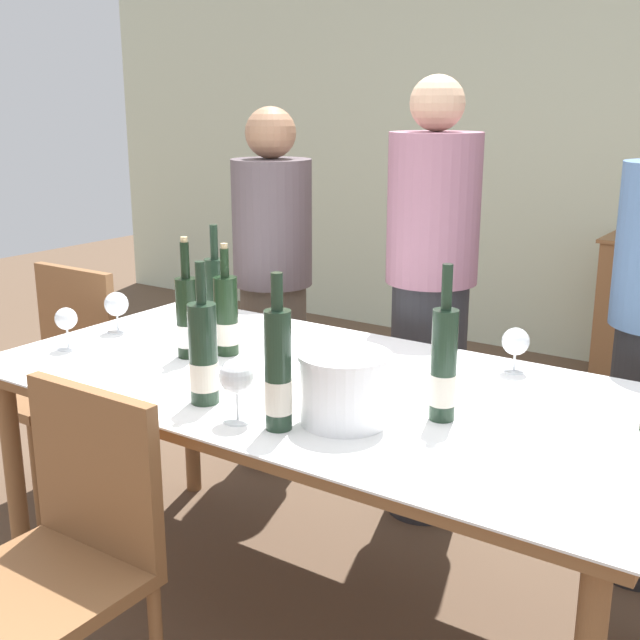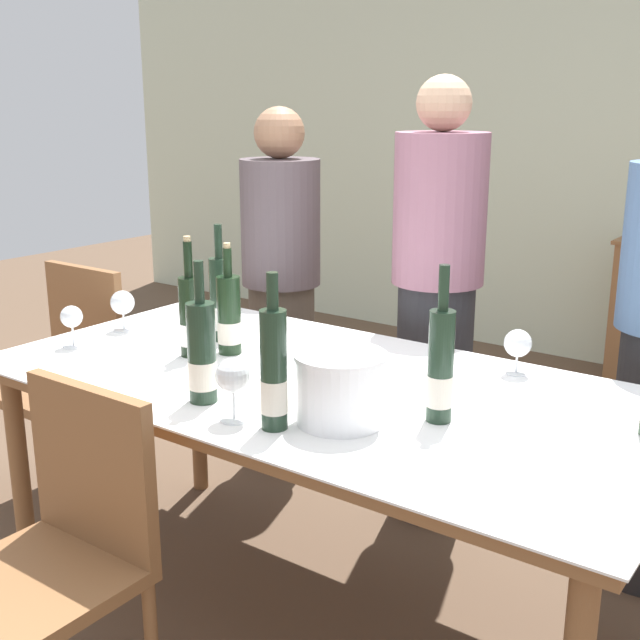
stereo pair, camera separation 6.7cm
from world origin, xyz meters
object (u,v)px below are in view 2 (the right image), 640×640
ice_bucket (340,386)px  wine_glass_3 (518,344)px  dining_table (320,402)px  chair_left_end (66,367)px  chair_near_front (60,544)px  wine_bottle_0 (440,368)px  wine_bottle_2 (190,317)px  wine_glass_1 (123,304)px  wine_bottle_5 (274,372)px  wine_bottle_4 (229,317)px  wine_glass_0 (72,319)px  person_host (281,293)px  wine_bottle_3 (202,355)px  person_guest_left (436,308)px  wine_bottle_1 (220,301)px  wine_glass_2 (234,377)px

ice_bucket → wine_glass_3: (0.21, 0.61, -0.00)m
ice_bucket → dining_table: bearing=135.1°
ice_bucket → chair_left_end: 1.58m
wine_glass_3 → chair_near_front: size_ratio=0.15×
wine_bottle_0 → wine_bottle_2: wine_bottle_0 is taller
wine_glass_1 → wine_glass_3: wine_glass_1 is taller
wine_glass_1 → chair_near_front: (0.62, -0.76, -0.35)m
wine_bottle_5 → chair_left_end: (-1.40, 0.43, -0.38)m
wine_bottle_0 → wine_bottle_4: 0.81m
wine_bottle_4 → wine_bottle_0: bearing=-8.0°
wine_glass_0 → chair_left_end: 0.63m
wine_bottle_5 → wine_glass_1: 1.04m
chair_near_front → wine_glass_3: bearing=59.2°
person_host → wine_glass_0: bearing=-92.7°
wine_glass_3 → chair_left_end: bearing=-170.1°
ice_bucket → wine_glass_3: ice_bucket is taller
wine_bottle_4 → ice_bucket: bearing=-23.7°
chair_near_front → wine_glass_0: bearing=138.8°
wine_bottle_0 → wine_bottle_5: (-0.30, -0.28, 0.00)m
ice_bucket → wine_glass_1: (-1.08, 0.24, -0.00)m
wine_bottle_2 → wine_bottle_3: size_ratio=1.00×
chair_near_front → person_guest_left: size_ratio=0.54×
wine_bottle_0 → chair_near_front: (-0.65, -0.67, -0.39)m
wine_bottle_2 → wine_bottle_5: (0.58, -0.30, 0.02)m
dining_table → person_guest_left: (-0.05, 0.79, 0.11)m
wine_bottle_0 → wine_bottle_1: bearing=167.4°
wine_bottle_5 → person_host: 1.48m
wine_bottle_4 → wine_glass_3: (0.82, 0.34, -0.03)m
wine_bottle_0 → wine_glass_3: bearing=87.9°
wine_glass_1 → wine_glass_3: (1.29, 0.36, -0.00)m
wine_bottle_0 → wine_bottle_3: 0.62m
wine_bottle_2 → chair_left_end: bearing=171.2°
wine_bottle_3 → wine_glass_0: bearing=170.9°
wine_glass_3 → chair_left_end: size_ratio=0.15×
wine_glass_3 → wine_glass_1: bearing=-164.4°
wine_glass_0 → wine_bottle_1: bearing=45.7°
wine_glass_2 → person_guest_left: bearing=92.4°
wine_bottle_3 → wine_bottle_4: 0.43m
wine_bottle_3 → wine_glass_2: 0.17m
wine_glass_3 → person_host: person_host is taller
wine_glass_3 → dining_table: bearing=-138.1°
wine_bottle_5 → chair_near_front: (-0.35, -0.39, -0.40)m
dining_table → wine_bottle_0: (0.41, -0.07, 0.20)m
ice_bucket → wine_glass_2: size_ratio=1.41×
wine_glass_2 → chair_near_front: (-0.24, -0.37, -0.37)m
wine_glass_0 → wine_glass_1: size_ratio=0.97×
ice_bucket → person_host: (-1.02, 1.04, -0.10)m
wine_bottle_3 → chair_near_front: size_ratio=0.43×
wine_bottle_1 → wine_bottle_3: 0.57m
wine_bottle_4 → wine_bottle_5: 0.63m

